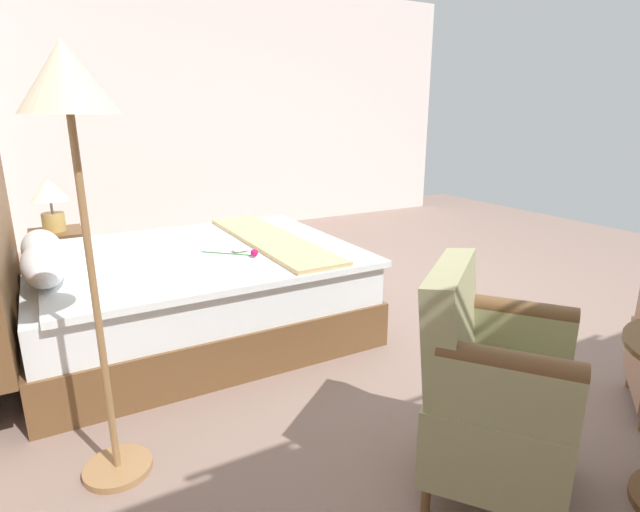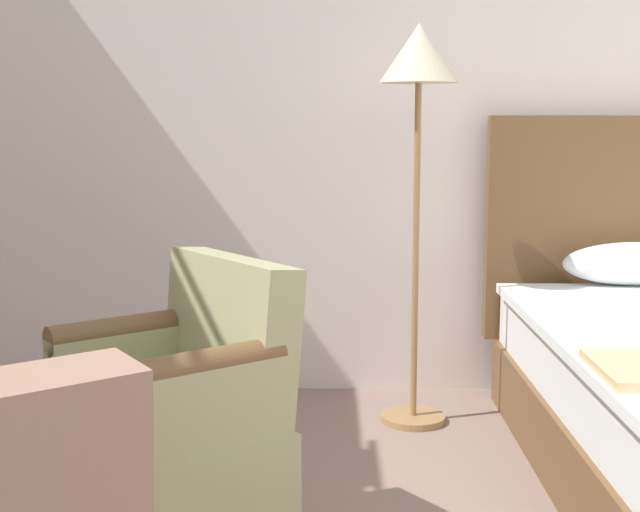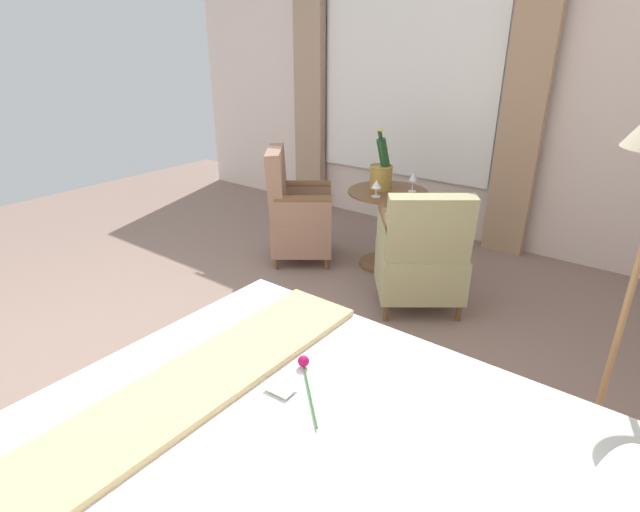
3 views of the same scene
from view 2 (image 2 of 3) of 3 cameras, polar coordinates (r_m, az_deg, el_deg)
name	(u,v)px [view 2 (image 2 of 3)]	position (r m, az deg, el deg)	size (l,w,h in m)	color
wall_headboard_side	(594,85)	(4.48, 17.11, 10.45)	(6.61, 0.12, 2.95)	silver
floor_lamp_brass	(418,92)	(3.77, 6.31, 10.41)	(0.33, 0.33, 1.70)	#A2774A
armchair_by_window	(181,431)	(2.65, -8.88, -11.03)	(0.78, 0.78, 0.92)	brown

